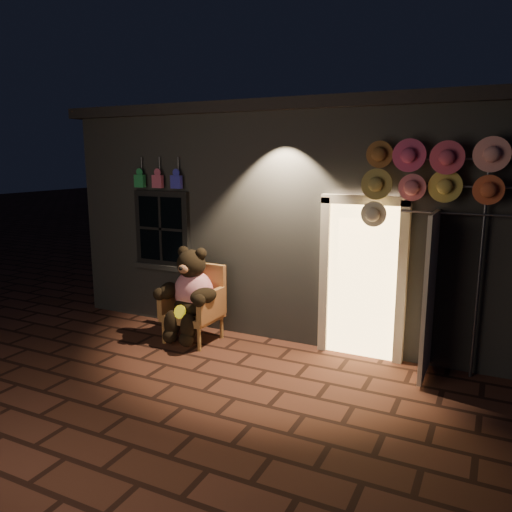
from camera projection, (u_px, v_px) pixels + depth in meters
The scene contains 5 objects.
ground at pixel (221, 377), 6.17m from camera, with size 60.00×60.00×0.00m, color #502A1E.
shop_building at pixel (327, 208), 9.34m from camera, with size 7.30×5.95×3.51m.
wicker_armchair at pixel (196, 303), 7.37m from camera, with size 0.80×0.72×1.12m.
teddy_bear at pixel (190, 294), 7.21m from camera, with size 0.98×0.77×1.35m.
hat_rack at pixel (426, 179), 5.91m from camera, with size 1.77×0.22×2.89m.
Camera 1 is at (2.92, -4.98, 2.68)m, focal length 35.00 mm.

